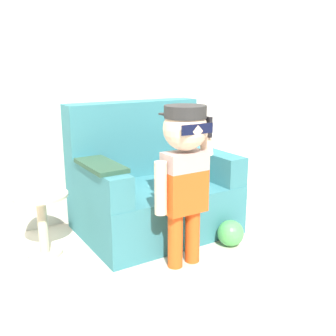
{
  "coord_description": "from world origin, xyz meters",
  "views": [
    {
      "loc": [
        -1.46,
        -2.46,
        1.3
      ],
      "look_at": [
        -0.03,
        -0.2,
        0.59
      ],
      "focal_mm": 42.0,
      "sensor_mm": 36.0,
      "label": 1
    }
  ],
  "objects_px": {
    "side_table": "(42,218)",
    "toy_ball": "(231,233)",
    "armchair": "(150,187)",
    "person_child": "(184,162)"
  },
  "relations": [
    {
      "from": "person_child",
      "to": "toy_ball",
      "type": "height_order",
      "value": "person_child"
    },
    {
      "from": "armchair",
      "to": "side_table",
      "type": "relative_size",
      "value": 2.61
    },
    {
      "from": "toy_ball",
      "to": "armchair",
      "type": "bearing_deg",
      "value": 118.29
    },
    {
      "from": "armchair",
      "to": "toy_ball",
      "type": "xyz_separation_m",
      "value": [
        0.33,
        -0.61,
        -0.25
      ]
    },
    {
      "from": "armchair",
      "to": "side_table",
      "type": "height_order",
      "value": "armchair"
    },
    {
      "from": "armchair",
      "to": "person_child",
      "type": "height_order",
      "value": "person_child"
    },
    {
      "from": "armchair",
      "to": "side_table",
      "type": "distance_m",
      "value": 0.87
    },
    {
      "from": "side_table",
      "to": "toy_ball",
      "type": "height_order",
      "value": "side_table"
    },
    {
      "from": "person_child",
      "to": "side_table",
      "type": "height_order",
      "value": "person_child"
    },
    {
      "from": "person_child",
      "to": "side_table",
      "type": "relative_size",
      "value": 2.38
    }
  ]
}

